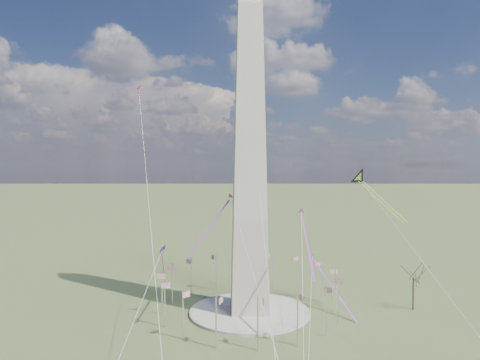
{
  "coord_description": "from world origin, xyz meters",
  "views": [
    {
      "loc": [
        -9.65,
        -126.29,
        44.47
      ],
      "look_at": [
        -2.84,
        0.0,
        39.94
      ],
      "focal_mm": 32.0,
      "sensor_mm": 36.0,
      "label": 1
    }
  ],
  "objects": [
    {
      "name": "ground",
      "position": [
        0.0,
        0.0,
        0.0
      ],
      "size": [
        2000.0,
        2000.0,
        0.0
      ],
      "primitive_type": "plane",
      "color": "#495128",
      "rests_on": "ground"
    },
    {
      "name": "plaza",
      "position": [
        0.0,
        0.0,
        0.4
      ],
      "size": [
        36.0,
        36.0,
        0.8
      ],
      "primitive_type": "cylinder",
      "color": "beige",
      "rests_on": "ground"
    },
    {
      "name": "washington_monument",
      "position": [
        0.0,
        0.0,
        47.95
      ],
      "size": [
        15.56,
        15.56,
        100.0
      ],
      "color": "#B9AC9B",
      "rests_on": "plaza"
    },
    {
      "name": "flagpole_ring",
      "position": [
        -0.0,
        -0.0,
        7.27
      ],
      "size": [
        54.4,
        54.4,
        13.0
      ],
      "color": "silver",
      "rests_on": "ground"
    },
    {
      "name": "tree_near",
      "position": [
        50.43,
        0.32,
        10.5
      ],
      "size": [
        8.42,
        8.42,
        14.73
      ],
      "color": "#4E402F",
      "rests_on": "ground"
    },
    {
      "name": "kite_delta_black",
      "position": [
        35.98,
        6.25,
        39.59
      ],
      "size": [
        13.92,
        18.58,
        15.85
      ],
      "rotation": [
        0.0,
        0.0,
        3.69
      ],
      "color": "black",
      "rests_on": "ground"
    },
    {
      "name": "kite_diamond_purple",
      "position": [
        -25.49,
        -1.85,
        18.92
      ],
      "size": [
        1.81,
        2.96,
        9.09
      ],
      "rotation": [
        0.0,
        0.0,
        2.91
      ],
      "color": "#3B1C81",
      "rests_on": "ground"
    },
    {
      "name": "kite_streamer_left",
      "position": [
        13.99,
        -13.57,
        26.06
      ],
      "size": [
        2.43,
        22.1,
        15.16
      ],
      "rotation": [
        0.0,
        0.0,
        3.09
      ],
      "color": "#FF2832",
      "rests_on": "ground"
    },
    {
      "name": "kite_streamer_mid",
      "position": [
        -9.63,
        -4.43,
        29.78
      ],
      "size": [
        13.09,
        20.08,
        15.64
      ],
      "rotation": [
        0.0,
        0.0,
        2.59
      ],
      "color": "#FF2832",
      "rests_on": "ground"
    },
    {
      "name": "kite_streamer_right",
      "position": [
        24.47,
        3.72,
        9.24
      ],
      "size": [
        10.3,
        23.49,
        16.94
      ],
      "rotation": [
        0.0,
        0.0,
        3.51
      ],
      "color": "#FF2832",
      "rests_on": "ground"
    },
    {
      "name": "kite_small_red",
      "position": [
        -37.78,
        30.39,
        71.83
      ],
      "size": [
        1.86,
        1.65,
        4.98
      ],
      "rotation": [
        0.0,
        0.0,
        3.17
      ],
      "color": "red",
      "rests_on": "ground"
    },
    {
      "name": "kite_small_white",
      "position": [
        3.48,
        47.93,
        78.24
      ],
      "size": [
        1.36,
        2.0,
        4.24
      ],
      "rotation": [
        0.0,
        0.0,
        2.49
      ],
      "color": "white",
      "rests_on": "ground"
    }
  ]
}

